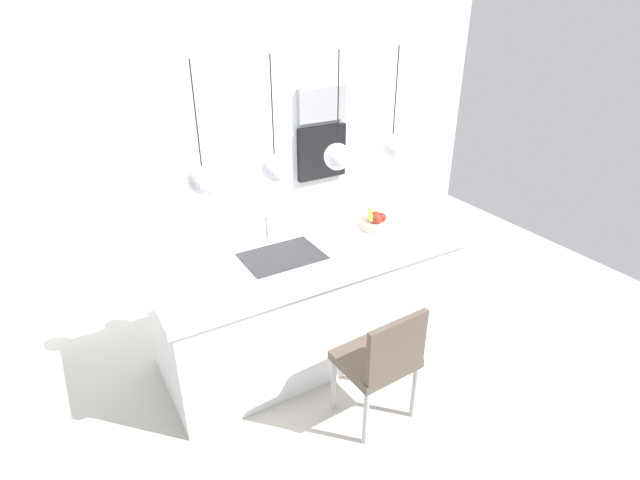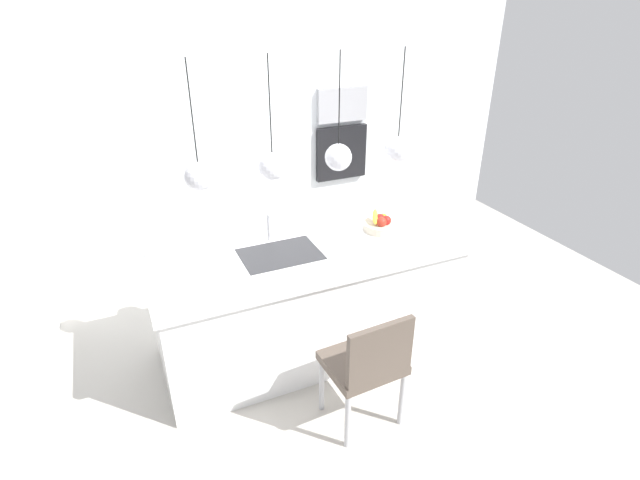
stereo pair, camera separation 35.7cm
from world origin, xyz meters
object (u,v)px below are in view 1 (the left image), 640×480
(fruit_bowl, at_px, (376,221))
(microwave, at_px, (321,104))
(chair_near, at_px, (382,359))
(oven, at_px, (321,152))

(fruit_bowl, distance_m, microwave, 1.69)
(microwave, height_order, chair_near, microwave)
(microwave, height_order, oven, microwave)
(fruit_bowl, xyz_separation_m, chair_near, (-0.62, -0.94, -0.43))
(fruit_bowl, height_order, oven, oven)
(oven, distance_m, chair_near, 2.71)
(oven, bearing_deg, chair_near, -112.38)
(fruit_bowl, xyz_separation_m, oven, (0.40, 1.52, 0.10))
(fruit_bowl, relative_size, oven, 0.50)
(fruit_bowl, distance_m, chair_near, 1.20)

